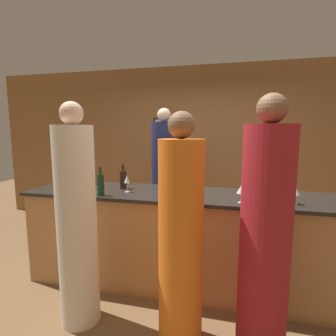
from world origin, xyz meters
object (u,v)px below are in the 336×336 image
at_px(guest_2, 181,241).
at_px(wine_bottle_1, 123,179).
at_px(guest_1, 77,224).
at_px(wine_bottle_2, 101,184).
at_px(wine_bottle_0, 267,190).
at_px(guest_0, 265,239).
at_px(bartender, 164,184).
at_px(ice_bucket, 88,176).

distance_m(guest_2, wine_bottle_1, 1.24).
xyz_separation_m(guest_1, wine_bottle_2, (-0.02, 0.47, 0.25)).
distance_m(wine_bottle_1, wine_bottle_2, 0.38).
xyz_separation_m(guest_1, wine_bottle_0, (1.60, 0.60, 0.25)).
bearing_deg(guest_2, guest_1, 178.33).
bearing_deg(guest_0, wine_bottle_2, 163.83).
height_order(guest_0, wine_bottle_1, guest_0).
bearing_deg(bartender, guest_1, 77.91).
distance_m(guest_1, guest_2, 0.91).
relative_size(bartender, guest_0, 1.03).
bearing_deg(wine_bottle_1, bartender, 70.59).
relative_size(guest_2, ice_bucket, 9.43).
bearing_deg(wine_bottle_0, guest_1, -159.48).
bearing_deg(ice_bucket, wine_bottle_1, -17.64).
relative_size(guest_0, guest_1, 1.01).
xyz_separation_m(guest_2, wine_bottle_2, (-0.93, 0.50, 0.30)).
bearing_deg(guest_1, wine_bottle_2, 92.07).
relative_size(bartender, ice_bucket, 10.32).
bearing_deg(bartender, guest_0, 126.08).
bearing_deg(wine_bottle_0, bartender, 140.17).
bearing_deg(guest_2, ice_bucket, 143.06).
bearing_deg(wine_bottle_1, guest_0, -29.29).
height_order(guest_0, wine_bottle_0, guest_0).
distance_m(guest_0, wine_bottle_2, 1.63).
distance_m(wine_bottle_0, ice_bucket, 2.12).
relative_size(bartender, wine_bottle_0, 6.83).
bearing_deg(wine_bottle_0, ice_bucket, 168.62).
xyz_separation_m(wine_bottle_2, ice_bucket, (-0.46, 0.54, -0.02)).
height_order(guest_0, ice_bucket, guest_0).
bearing_deg(guest_2, wine_bottle_0, 42.23).
bearing_deg(wine_bottle_2, wine_bottle_1, 76.69).
xyz_separation_m(guest_2, wine_bottle_1, (-0.84, 0.87, 0.29)).
bearing_deg(guest_0, guest_2, -175.19).
height_order(wine_bottle_1, wine_bottle_2, wine_bottle_2).
relative_size(guest_0, wine_bottle_2, 6.62).
relative_size(guest_1, wine_bottle_2, 6.56).
xyz_separation_m(guest_1, ice_bucket, (-0.48, 1.02, 0.23)).
xyz_separation_m(guest_0, wine_bottle_1, (-1.46, 0.82, 0.24)).
distance_m(guest_2, wine_bottle_0, 0.98).
bearing_deg(guest_1, ice_bucket, 115.13).
bearing_deg(guest_0, wine_bottle_1, 150.71).
distance_m(bartender, wine_bottle_2, 1.24).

